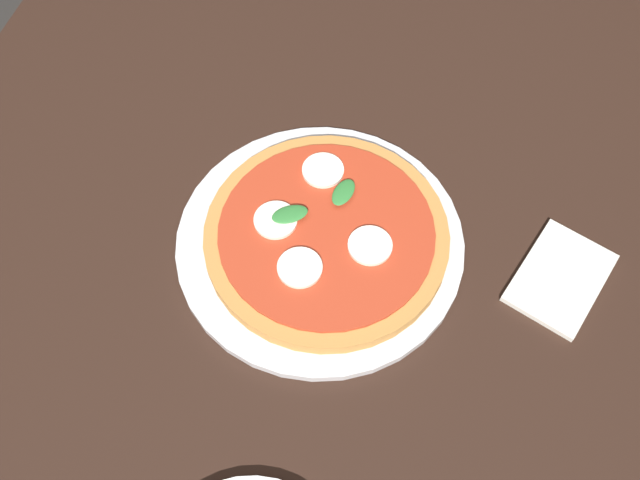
{
  "coord_description": "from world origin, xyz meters",
  "views": [
    {
      "loc": [
        0.35,
        0.15,
        1.48
      ],
      "look_at": [
        -0.05,
        0.05,
        0.78
      ],
      "focal_mm": 38.15,
      "sensor_mm": 36.0,
      "label": 1
    }
  ],
  "objects": [
    {
      "name": "pizza",
      "position": [
        -0.05,
        0.06,
        0.8
      ],
      "size": [
        0.29,
        0.29,
        0.03
      ],
      "color": "#C6843F",
      "rests_on": "serving_tray"
    },
    {
      "name": "ground_plane",
      "position": [
        0.0,
        0.0,
        0.0
      ],
      "size": [
        6.0,
        6.0,
        0.0
      ],
      "primitive_type": "plane",
      "color": "#2D2B28"
    },
    {
      "name": "dining_table",
      "position": [
        0.0,
        0.0,
        0.67
      ],
      "size": [
        1.41,
        0.99,
        0.77
      ],
      "color": "black",
      "rests_on": "ground_plane"
    },
    {
      "name": "napkin",
      "position": [
        -0.07,
        0.34,
        0.78
      ],
      "size": [
        0.15,
        0.13,
        0.01
      ],
      "primitive_type": "cube",
      "rotation": [
        0.0,
        0.0,
        -0.37
      ],
      "color": "white",
      "rests_on": "dining_table"
    },
    {
      "name": "serving_tray",
      "position": [
        -0.05,
        0.05,
        0.78
      ],
      "size": [
        0.35,
        0.35,
        0.01
      ],
      "primitive_type": "cylinder",
      "color": "silver",
      "rests_on": "dining_table"
    }
  ]
}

